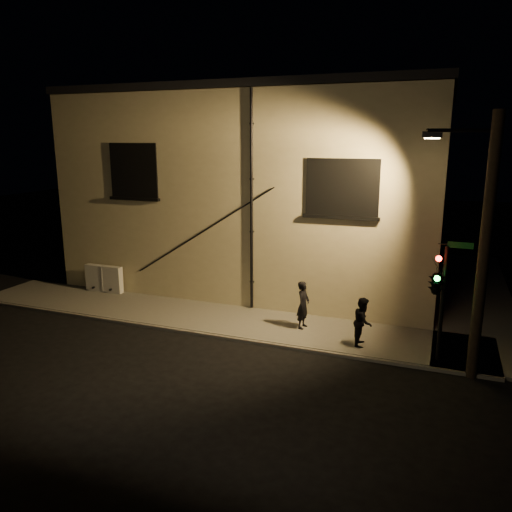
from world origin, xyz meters
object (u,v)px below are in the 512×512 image
at_px(utility_cabinet, 104,279).
at_px(pedestrian_b, 363,322).
at_px(streetlamp_pole, 481,243).
at_px(pedestrian_a, 303,305).
at_px(traffic_signal, 437,281).

xyz_separation_m(utility_cabinet, pedestrian_b, (11.52, -1.85, 0.21)).
bearing_deg(streetlamp_pole, pedestrian_b, 165.11).
bearing_deg(utility_cabinet, streetlamp_pole, -10.40).
relative_size(pedestrian_b, streetlamp_pole, 0.22).
relative_size(pedestrian_a, streetlamp_pole, 0.23).
bearing_deg(pedestrian_a, streetlamp_pole, -99.91).
relative_size(utility_cabinet, pedestrian_b, 1.11).
relative_size(pedestrian_a, pedestrian_b, 1.06).
height_order(utility_cabinet, pedestrian_b, pedestrian_b).
bearing_deg(traffic_signal, pedestrian_a, 164.57).
height_order(pedestrian_a, streetlamp_pole, streetlamp_pole).
height_order(pedestrian_b, traffic_signal, traffic_signal).
height_order(pedestrian_a, traffic_signal, traffic_signal).
distance_m(pedestrian_a, pedestrian_b, 2.34).
height_order(utility_cabinet, pedestrian_a, pedestrian_a).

